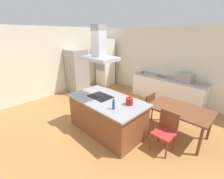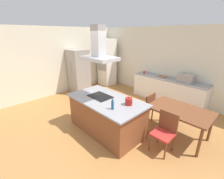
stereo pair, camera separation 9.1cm
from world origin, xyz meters
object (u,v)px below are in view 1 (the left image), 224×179
cutting_board (162,76)px  refrigerator (77,71)px  chair_at_left_end (147,106)px  cooktop (100,96)px  coffee_mug_red (143,72)px  dining_table (180,112)px  tea_kettle (129,101)px  countertop_microwave (184,77)px  wall_oven_stack (105,62)px  range_hood (99,49)px  olive_oil_bottle (114,105)px  chair_facing_island (166,129)px

cutting_board → refrigerator: 3.47m
refrigerator → chair_at_left_end: (3.48, 0.02, -0.40)m
cutting_board → refrigerator: bearing=-147.8°
cooktop → coffee_mug_red: bearing=102.0°
cooktop → dining_table: bearing=33.8°
tea_kettle → countertop_microwave: 2.72m
countertop_microwave → coffee_mug_red: countertop_microwave is taller
tea_kettle → wall_oven_stack: size_ratio=0.10×
dining_table → coffee_mug_red: bearing=142.5°
coffee_mug_red → range_hood: range_hood is taller
olive_oil_bottle → refrigerator: refrigerator is taller
cutting_board → dining_table: 2.35m
countertop_microwave → wall_oven_stack: bearing=-176.4°
chair_facing_island → chair_at_left_end: 1.13m
refrigerator → range_hood: 3.19m
refrigerator → wall_oven_stack: bearing=87.1°
tea_kettle → refrigerator: size_ratio=0.12×
cooktop → refrigerator: bearing=158.6°
wall_oven_stack → chair_at_left_end: wall_oven_stack is taller
countertop_microwave → wall_oven_stack: (-3.70, -0.23, 0.06)m
olive_oil_bottle → refrigerator: size_ratio=0.13×
chair_at_left_end → countertop_microwave: bearing=80.6°
cooktop → coffee_mug_red: (-0.60, 2.83, 0.04)m
range_hood → refrigerator: bearing=158.6°
dining_table → chair_at_left_end: bearing=180.0°
countertop_microwave → wall_oven_stack: wall_oven_stack is taller
cooktop → countertop_microwave: bearing=70.4°
refrigerator → coffee_mug_red: bearing=39.1°
dining_table → cutting_board: bearing=128.6°
wall_oven_stack → chair_at_left_end: bearing=-24.5°
coffee_mug_red → countertop_microwave: bearing=1.9°
tea_kettle → chair_facing_island: tea_kettle is taller
cutting_board → range_hood: size_ratio=0.38×
cooktop → refrigerator: (-2.75, 1.08, 0.00)m
cooktop → range_hood: range_hood is taller
cutting_board → dining_table: (1.46, -1.83, -0.24)m
olive_oil_bottle → range_hood: 1.34m
cutting_board → chair_at_left_end: (0.55, -1.83, -0.40)m
cooktop → chair_facing_island: bearing=14.8°
cooktop → tea_kettle: bearing=11.6°
coffee_mug_red → cutting_board: 0.79m
countertop_microwave → chair_facing_island: 2.58m
countertop_microwave → range_hood: 3.24m
cutting_board → wall_oven_stack: wall_oven_stack is taller
tea_kettle → countertop_microwave: bearing=85.8°
coffee_mug_red → refrigerator: (-2.15, -1.75, -0.03)m
cooktop → refrigerator: size_ratio=0.33×
olive_oil_bottle → cutting_board: olive_oil_bottle is taller
range_hood → dining_table: bearing=33.8°
tea_kettle → coffee_mug_red: bearing=118.2°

